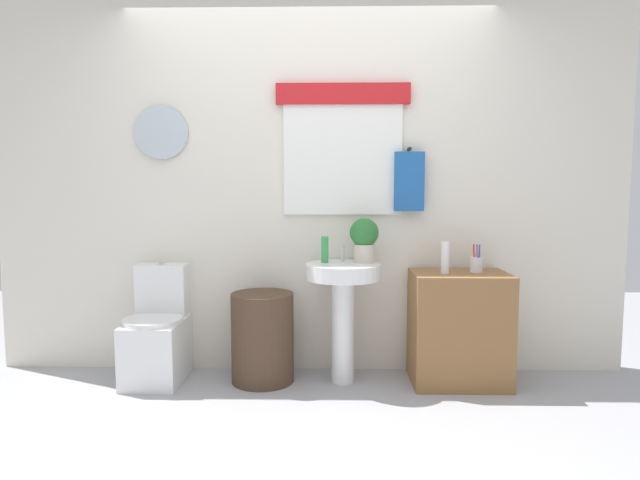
# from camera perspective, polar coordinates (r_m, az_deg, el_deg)

# --- Properties ---
(ground_plane) EXTENTS (8.00, 8.00, 0.00)m
(ground_plane) POSITION_cam_1_polar(r_m,az_deg,el_deg) (2.92, -2.02, -20.55)
(ground_plane) COLOR #A3A3A8
(back_wall) EXTENTS (4.40, 0.18, 2.60)m
(back_wall) POSITION_cam_1_polar(r_m,az_deg,el_deg) (3.77, -1.06, 5.85)
(back_wall) COLOR silver
(back_wall) RESTS_ON ground_plane
(toilet) EXTENTS (0.38, 0.51, 0.78)m
(toilet) POSITION_cam_1_polar(r_m,az_deg,el_deg) (3.82, -16.85, -9.69)
(toilet) COLOR white
(toilet) RESTS_ON ground_plane
(laundry_hamper) EXTENTS (0.41, 0.41, 0.59)m
(laundry_hamper) POSITION_cam_1_polar(r_m,az_deg,el_deg) (3.64, -6.13, -10.26)
(laundry_hamper) COLOR #4C3828
(laundry_hamper) RESTS_ON ground_plane
(pedestal_sink) EXTENTS (0.49, 0.49, 0.79)m
(pedestal_sink) POSITION_cam_1_polar(r_m,az_deg,el_deg) (3.54, 2.45, -5.83)
(pedestal_sink) COLOR white
(pedestal_sink) RESTS_ON ground_plane
(faucet) EXTENTS (0.03, 0.03, 0.10)m
(faucet) POSITION_cam_1_polar(r_m,az_deg,el_deg) (3.62, 2.43, -1.49)
(faucet) COLOR silver
(faucet) RESTS_ON pedestal_sink
(wooden_cabinet) EXTENTS (0.62, 0.44, 0.74)m
(wooden_cabinet) POSITION_cam_1_polar(r_m,az_deg,el_deg) (3.69, 14.54, -9.05)
(wooden_cabinet) COLOR olive
(wooden_cabinet) RESTS_ON ground_plane
(soap_bottle) EXTENTS (0.05, 0.05, 0.17)m
(soap_bottle) POSITION_cam_1_polar(r_m,az_deg,el_deg) (3.55, 0.51, -1.02)
(soap_bottle) COLOR green
(soap_bottle) RESTS_ON pedestal_sink
(potted_plant) EXTENTS (0.19, 0.19, 0.30)m
(potted_plant) POSITION_cam_1_polar(r_m,az_deg,el_deg) (3.55, 4.71, 0.27)
(potted_plant) COLOR beige
(potted_plant) RESTS_ON pedestal_sink
(lotion_bottle) EXTENTS (0.05, 0.05, 0.21)m
(lotion_bottle) POSITION_cam_1_polar(r_m,az_deg,el_deg) (3.54, 13.17, -1.83)
(lotion_bottle) COLOR white
(lotion_bottle) RESTS_ON wooden_cabinet
(toothbrush_cup) EXTENTS (0.08, 0.08, 0.19)m
(toothbrush_cup) POSITION_cam_1_polar(r_m,az_deg,el_deg) (3.65, 16.29, -2.46)
(toothbrush_cup) COLOR silver
(toothbrush_cup) RESTS_ON wooden_cabinet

